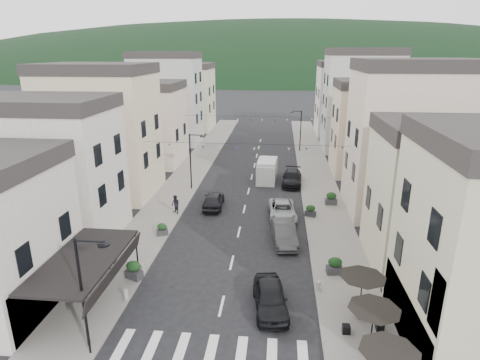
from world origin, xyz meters
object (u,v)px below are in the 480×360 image
object	(u,v)px
parked_car_d	(292,178)
delivery_van	(267,170)
pedestrian_a	(112,256)
parked_car_e	(213,200)
parked_car_c	(282,210)
pedestrian_b	(175,205)
parked_car_a	(270,297)
parked_car_b	(284,233)

from	to	relation	value
parked_car_d	delivery_van	size ratio (longest dim) A/B	0.96
pedestrian_a	parked_car_e	bearing A→B (deg)	43.02
parked_car_c	parked_car_d	world-z (taller)	parked_car_d
delivery_van	pedestrian_b	bearing A→B (deg)	-122.99
pedestrian_b	parked_car_e	bearing A→B (deg)	76.76
parked_car_e	parked_car_a	bearing A→B (deg)	108.83
parked_car_b	parked_car_e	bearing A→B (deg)	127.65
parked_car_b	delivery_van	xyz separation A→B (m)	(-1.85, 15.51, 0.45)
parked_car_c	parked_car_a	bearing A→B (deg)	-97.02
parked_car_e	pedestrian_b	bearing A→B (deg)	32.43
parked_car_e	delivery_van	xyz separation A→B (m)	(4.74, 8.87, 0.47)
parked_car_a	parked_car_d	size ratio (longest dim) A/B	0.88
parked_car_c	delivery_van	world-z (taller)	delivery_van
parked_car_b	parked_car_a	bearing A→B (deg)	-102.77
parked_car_a	delivery_van	distance (m)	24.06
parked_car_e	pedestrian_b	xyz separation A→B (m)	(-3.09, -2.11, 0.22)
parked_car_a	pedestrian_b	distance (m)	15.76
parked_car_d	parked_car_e	distance (m)	10.67
parked_car_b	parked_car_d	size ratio (longest dim) A/B	0.92
parked_car_a	delivery_van	xyz separation A→B (m)	(-1.00, 24.03, 0.46)
pedestrian_a	parked_car_a	bearing A→B (deg)	-41.38
parked_car_d	parked_car_e	world-z (taller)	parked_car_e
parked_car_d	parked_car_a	bearing A→B (deg)	-90.94
parked_car_e	pedestrian_b	distance (m)	3.75
parked_car_d	delivery_van	world-z (taller)	delivery_van
delivery_van	parked_car_b	bearing A→B (deg)	-80.70
parked_car_a	pedestrian_a	xyz separation A→B (m)	(-10.65, 3.20, 0.29)
parked_car_d	delivery_van	bearing A→B (deg)	158.48
parked_car_c	parked_car_d	xyz separation A→B (m)	(1.09, 9.39, 0.03)
delivery_van	parked_car_e	bearing A→B (deg)	-115.61
parked_car_a	parked_car_b	distance (m)	8.56
parked_car_e	parked_car_b	bearing A→B (deg)	132.84
delivery_van	pedestrian_b	distance (m)	13.48
parked_car_a	pedestrian_b	world-z (taller)	pedestrian_b
parked_car_a	parked_car_c	xyz separation A→B (m)	(0.71, 13.33, -0.06)
parked_car_b	delivery_van	bearing A→B (deg)	89.71
pedestrian_a	pedestrian_b	world-z (taller)	pedestrian_a
parked_car_c	pedestrian_a	size ratio (longest dim) A/B	2.70
parked_car_c	pedestrian_b	world-z (taller)	pedestrian_b
parked_car_b	parked_car_c	size ratio (longest dim) A/B	0.93
parked_car_b	delivery_van	distance (m)	15.63
parked_car_b	parked_car_d	world-z (taller)	parked_car_b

